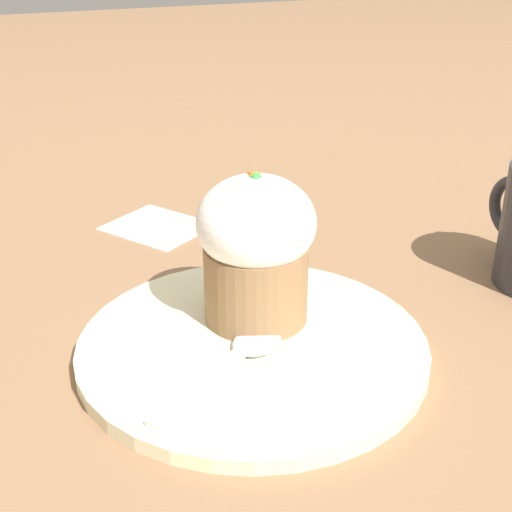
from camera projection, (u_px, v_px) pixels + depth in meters
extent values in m
plane|color=#846042|center=(252.00, 353.00, 0.50)|extent=(4.00, 4.00, 0.00)
cylinder|color=beige|center=(252.00, 347.00, 0.50)|extent=(0.24, 0.24, 0.01)
cylinder|color=olive|center=(256.00, 282.00, 0.51)|extent=(0.08, 0.08, 0.06)
ellipsoid|color=white|center=(256.00, 223.00, 0.49)|extent=(0.08, 0.08, 0.07)
cone|color=orange|center=(251.00, 175.00, 0.48)|extent=(0.02, 0.01, 0.01)
sphere|color=green|center=(256.00, 178.00, 0.48)|extent=(0.01, 0.01, 0.01)
cube|color=silver|center=(199.00, 387.00, 0.44)|extent=(0.06, 0.08, 0.00)
ellipsoid|color=silver|center=(250.00, 343.00, 0.49)|extent=(0.05, 0.05, 0.01)
cube|color=white|center=(155.00, 227.00, 0.70)|extent=(0.12, 0.11, 0.00)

